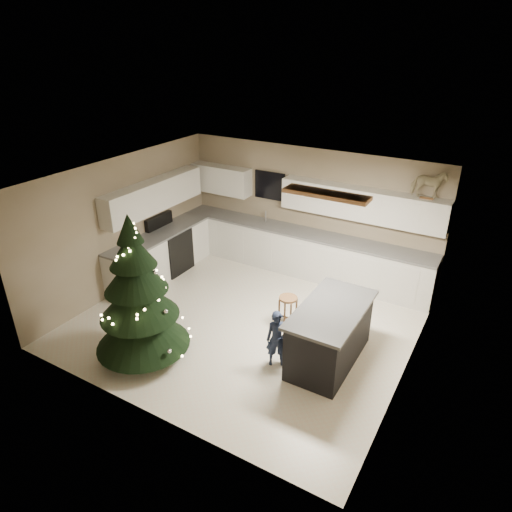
{
  "coord_description": "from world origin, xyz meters",
  "views": [
    {
      "loc": [
        3.56,
        -5.74,
        4.59
      ],
      "look_at": [
        0.0,
        0.35,
        1.15
      ],
      "focal_mm": 32.0,
      "sensor_mm": 36.0,
      "label": 1
    }
  ],
  "objects_px": {
    "christmas_tree": "(139,302)",
    "rocking_horse": "(429,184)",
    "bar_stool": "(288,305)",
    "toddler": "(277,339)",
    "island": "(330,334)"
  },
  "relations": [
    {
      "from": "christmas_tree",
      "to": "toddler",
      "type": "height_order",
      "value": "christmas_tree"
    },
    {
      "from": "island",
      "to": "rocking_horse",
      "type": "relative_size",
      "value": 2.72
    },
    {
      "from": "island",
      "to": "rocking_horse",
      "type": "xyz_separation_m",
      "value": [
        0.65,
        2.56,
        1.78
      ]
    },
    {
      "from": "island",
      "to": "bar_stool",
      "type": "xyz_separation_m",
      "value": [
        -0.95,
        0.47,
        -0.03
      ]
    },
    {
      "from": "toddler",
      "to": "rocking_horse",
      "type": "height_order",
      "value": "rocking_horse"
    },
    {
      "from": "bar_stool",
      "to": "island",
      "type": "bearing_deg",
      "value": -26.3
    },
    {
      "from": "island",
      "to": "rocking_horse",
      "type": "height_order",
      "value": "rocking_horse"
    },
    {
      "from": "island",
      "to": "bar_stool",
      "type": "relative_size",
      "value": 2.84
    },
    {
      "from": "toddler",
      "to": "rocking_horse",
      "type": "xyz_separation_m",
      "value": [
        1.3,
        3.05,
        1.8
      ]
    },
    {
      "from": "christmas_tree",
      "to": "rocking_horse",
      "type": "height_order",
      "value": "rocking_horse"
    },
    {
      "from": "bar_stool",
      "to": "rocking_horse",
      "type": "relative_size",
      "value": 0.96
    },
    {
      "from": "christmas_tree",
      "to": "rocking_horse",
      "type": "relative_size",
      "value": 3.82
    },
    {
      "from": "island",
      "to": "christmas_tree",
      "type": "distance_m",
      "value": 2.93
    },
    {
      "from": "christmas_tree",
      "to": "rocking_horse",
      "type": "xyz_separation_m",
      "value": [
        3.2,
        3.92,
        1.28
      ]
    },
    {
      "from": "bar_stool",
      "to": "toddler",
      "type": "bearing_deg",
      "value": -72.68
    }
  ]
}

